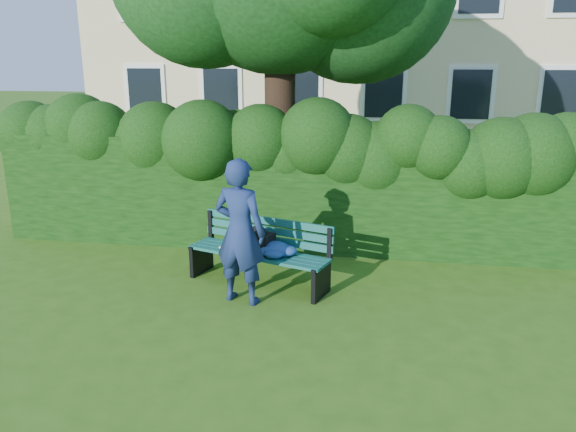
# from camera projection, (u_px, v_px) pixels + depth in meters

# --- Properties ---
(ground) EXTENTS (80.00, 80.00, 0.00)m
(ground) POSITION_uv_depth(u_px,v_px,m) (280.00, 299.00, 7.29)
(ground) COLOR #325A13
(ground) RESTS_ON ground
(hedge) EXTENTS (10.00, 1.00, 1.80)m
(hedge) POSITION_uv_depth(u_px,v_px,m) (304.00, 192.00, 9.13)
(hedge) COLOR black
(hedge) RESTS_ON ground
(park_bench) EXTENTS (2.06, 1.14, 0.89)m
(park_bench) POSITION_uv_depth(u_px,v_px,m) (263.00, 249.00, 7.63)
(park_bench) COLOR #0D3F45
(park_bench) RESTS_ON ground
(man_reading) EXTENTS (0.77, 0.60, 1.86)m
(man_reading) POSITION_uv_depth(u_px,v_px,m) (240.00, 232.00, 6.98)
(man_reading) COLOR navy
(man_reading) RESTS_ON ground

